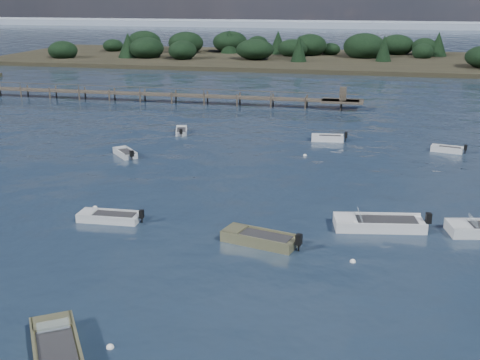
% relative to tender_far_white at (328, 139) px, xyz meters
% --- Properties ---
extents(ground, '(400.00, 400.00, 0.00)m').
position_rel_tender_far_white_xyz_m(ground, '(-3.57, 28.73, -0.16)').
color(ground, '#142030').
rests_on(ground, ground).
extents(tender_far_white, '(3.43, 1.46, 1.16)m').
position_rel_tender_far_white_xyz_m(tender_far_white, '(0.00, 0.00, 0.00)').
color(tender_far_white, silver).
rests_on(tender_far_white, ground).
extents(dinghy_mid_grey, '(4.17, 1.63, 1.05)m').
position_rel_tender_far_white_xyz_m(dinghy_mid_grey, '(-11.53, -24.18, -0.02)').
color(dinghy_mid_grey, '#B9BEC1').
rests_on(dinghy_mid_grey, ground).
extents(dinghy_extra_b, '(4.73, 2.63, 1.25)m').
position_rel_tender_far_white_xyz_m(dinghy_extra_b, '(-1.75, -25.62, 0.01)').
color(dinghy_extra_b, '#646343').
rests_on(dinghy_extra_b, ground).
extents(dinghy_mid_white_a, '(5.84, 2.86, 1.34)m').
position_rel_tender_far_white_xyz_m(dinghy_mid_white_a, '(4.81, -21.82, 0.01)').
color(dinghy_mid_white_a, silver).
rests_on(dinghy_mid_white_a, ground).
extents(dinghy_near_olive, '(4.08, 4.88, 1.24)m').
position_rel_tender_far_white_xyz_m(dinghy_near_olive, '(-7.41, -38.19, -0.00)').
color(dinghy_near_olive, '#646343').
rests_on(dinghy_near_olive, ground).
extents(tender_far_grey_b, '(3.09, 1.67, 1.03)m').
position_rel_tender_far_white_xyz_m(tender_far_grey_b, '(10.72, -1.90, -0.02)').
color(tender_far_grey_b, '#B9BEC1').
rests_on(tender_far_grey_b, ground).
extents(dinghy_extra_a, '(1.89, 3.38, 0.99)m').
position_rel_tender_far_white_xyz_m(dinghy_extra_a, '(-14.68, 0.18, -0.03)').
color(dinghy_extra_a, '#B9BEC1').
rests_on(dinghy_extra_a, ground).
extents(tender_far_grey, '(2.90, 3.01, 1.07)m').
position_rel_tender_far_white_xyz_m(tender_far_grey, '(-16.72, -9.40, -0.01)').
color(tender_far_grey, '#B9BEC1').
rests_on(tender_far_grey, ground).
extents(buoy_a, '(0.32, 0.32, 0.32)m').
position_rel_tender_far_white_xyz_m(buoy_a, '(-5.62, -37.22, -0.16)').
color(buoy_a, silver).
rests_on(buoy_a, ground).
extents(buoy_b, '(0.32, 0.32, 0.32)m').
position_rel_tender_far_white_xyz_m(buoy_b, '(3.50, -27.00, -0.16)').
color(buoy_b, silver).
rests_on(buoy_b, ground).
extents(buoy_c, '(0.32, 0.32, 0.32)m').
position_rel_tender_far_white_xyz_m(buoy_c, '(-13.43, -22.25, -0.16)').
color(buoy_c, silver).
rests_on(buoy_c, ground).
extents(buoy_e, '(0.32, 0.32, 0.32)m').
position_rel_tender_far_white_xyz_m(buoy_e, '(-1.46, -5.96, -0.16)').
color(buoy_e, silver).
rests_on(buoy_e, ground).
extents(jetty, '(64.50, 3.20, 3.40)m').
position_rel_tender_far_white_xyz_m(jetty, '(-25.31, 16.72, 0.82)').
color(jetty, '#473F34').
rests_on(jetty, ground).
extents(far_headland, '(190.00, 40.00, 5.80)m').
position_rel_tender_far_white_xyz_m(far_headland, '(21.43, 68.73, 1.80)').
color(far_headland, black).
rests_on(far_headland, ground).
extents(distant_haze, '(280.00, 20.00, 2.40)m').
position_rel_tender_far_white_xyz_m(distant_haze, '(-93.57, 198.73, -0.16)').
color(distant_haze, '#8B99AC').
rests_on(distant_haze, ground).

